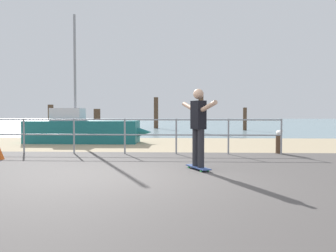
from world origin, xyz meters
name	(u,v)px	position (x,y,z in m)	size (l,w,h in m)	color
ground_plane	(117,187)	(0.00, -1.00, 0.00)	(24.00, 10.00, 0.04)	#514C49
beach_strip	(156,144)	(0.00, 7.00, 0.00)	(24.00, 6.00, 0.04)	tan
sea_surface	(175,123)	(0.00, 35.00, 0.00)	(72.00, 50.00, 0.04)	#75939E
railing_fence	(74,131)	(-2.16, 3.60, 0.70)	(12.16, 0.05, 1.05)	gray
sailboat	(87,130)	(-2.79, 7.27, 0.52)	(4.95, 1.41, 5.09)	#19666B
skateboard	(198,167)	(1.40, 0.77, 0.07)	(0.53, 0.81, 0.08)	#334C8C
skateboarder	(198,123)	(1.40, 0.77, 1.02)	(0.71, 1.34, 1.65)	#26262B
bollard_short	(279,145)	(3.90, 3.90, 0.28)	(0.18, 0.18, 0.56)	#513826
seagull	(279,132)	(3.90, 3.88, 0.64)	(0.17, 0.49, 0.18)	white
groyne_post_0	(51,118)	(-7.20, 15.03, 0.85)	(0.34, 0.34, 1.70)	#513826
groyne_post_1	(97,121)	(-4.12, 14.31, 0.72)	(0.40, 0.40, 1.43)	#513826
groyne_post_2	(156,113)	(-1.03, 19.96, 1.18)	(0.33, 0.33, 2.35)	#513826
groyne_post_3	(201,113)	(2.05, 13.90, 1.18)	(0.29, 0.29, 2.37)	#513826
groyne_post_4	(245,119)	(5.13, 17.25, 0.77)	(0.25, 0.25, 1.55)	#513826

